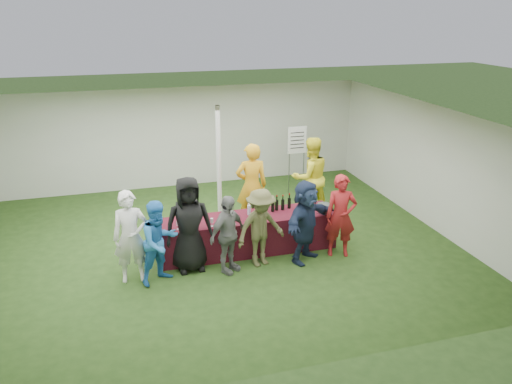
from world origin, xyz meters
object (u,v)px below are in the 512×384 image
object	(u,v)px
customer_3	(228,235)
serving_table	(246,234)
customer_0	(131,237)
staff_back	(310,177)
customer_1	(159,242)
customer_4	(261,228)
customer_5	(306,221)
wine_list_sign	(297,145)
dump_bucket	(324,208)
staff_pourer	(252,186)
customer_2	(189,224)
customer_6	(341,216)

from	to	relation	value
customer_3	serving_table	bearing A→B (deg)	18.14
customer_0	staff_back	bearing A→B (deg)	25.83
customer_0	customer_1	size ratio (longest dim) A/B	1.11
customer_4	customer_5	world-z (taller)	customer_5
wine_list_sign	customer_0	xyz separation A→B (m)	(-4.38, -3.44, -0.46)
serving_table	customer_4	size ratio (longest dim) A/B	2.35
dump_bucket	customer_4	size ratio (longest dim) A/B	0.18
serving_table	customer_1	world-z (taller)	customer_1
wine_list_sign	customer_4	world-z (taller)	wine_list_sign
dump_bucket	customer_5	xyz separation A→B (m)	(-0.58, -0.47, -0.02)
customer_1	dump_bucket	bearing A→B (deg)	-19.88
serving_table	customer_1	distance (m)	1.96
customer_0	staff_pourer	bearing A→B (deg)	33.06
wine_list_sign	customer_4	distance (m)	4.09
customer_0	customer_2	distance (m)	1.06
customer_6	customer_1	bearing A→B (deg)	-161.82
customer_4	customer_2	bearing A→B (deg)	156.15
customer_5	serving_table	bearing A→B (deg)	107.15
customer_3	customer_5	world-z (taller)	customer_5
customer_1	customer_5	xyz separation A→B (m)	(2.77, 0.04, 0.05)
customer_4	customer_6	distance (m)	1.62
customer_2	customer_6	world-z (taller)	customer_2
serving_table	dump_bucket	distance (m)	1.65
customer_5	customer_2	bearing A→B (deg)	135.42
wine_list_sign	customer_5	world-z (taller)	wine_list_sign
staff_back	customer_3	world-z (taller)	staff_back
customer_3	customer_5	bearing A→B (deg)	-33.61
dump_bucket	wine_list_sign	bearing A→B (deg)	79.83
staff_pourer	customer_4	size ratio (longest dim) A/B	1.26
customer_4	customer_6	size ratio (longest dim) A/B	0.92
serving_table	customer_3	world-z (taller)	customer_3
wine_list_sign	staff_pourer	bearing A→B (deg)	-134.25
wine_list_sign	customer_4	xyz separation A→B (m)	(-2.01, -3.52, -0.55)
dump_bucket	customer_2	xyz separation A→B (m)	(-2.77, -0.21, 0.07)
serving_table	staff_back	bearing A→B (deg)	36.03
customer_0	customer_4	world-z (taller)	customer_0
wine_list_sign	customer_3	bearing A→B (deg)	-126.50
customer_0	customer_5	xyz separation A→B (m)	(3.25, -0.14, -0.03)
customer_1	serving_table	bearing A→B (deg)	-6.24
wine_list_sign	staff_pourer	world-z (taller)	staff_pourer
customer_3	customer_5	xyz separation A→B (m)	(1.53, 0.04, 0.06)
customer_0	customer_5	world-z (taller)	customer_0
staff_back	customer_1	xyz separation A→B (m)	(-3.69, -2.12, -0.18)
staff_back	customer_4	xyz separation A→B (m)	(-1.80, -2.03, -0.18)
customer_1	customer_2	xyz separation A→B (m)	(0.57, 0.30, 0.14)
customer_6	serving_table	bearing A→B (deg)	176.06
customer_1	customer_2	size ratio (longest dim) A/B	0.84
customer_5	customer_0	bearing A→B (deg)	139.74
staff_pourer	staff_back	size ratio (longest dim) A/B	1.02
customer_3	customer_6	world-z (taller)	customer_6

